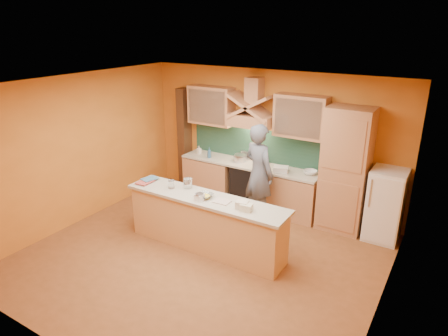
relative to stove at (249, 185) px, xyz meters
The scene contains 36 objects.
floor 2.27m from the stove, 82.23° to the right, with size 5.50×5.00×0.01m, color brown.
ceiling 3.23m from the stove, 82.23° to the right, with size 5.50×5.00×0.01m, color white.
wall_back 1.04m from the stove, 45.00° to the left, with size 5.50×0.02×2.80m, color orange.
wall_front 4.80m from the stove, 86.35° to the right, with size 5.50×0.02×2.80m, color orange.
wall_left 3.43m from the stove, 138.08° to the right, with size 0.02×5.00×2.80m, color orange.
wall_right 3.88m from the stove, 35.80° to the right, with size 0.02×5.00×2.80m, color orange.
base_cabinet_left 0.95m from the stove, behind, with size 1.10×0.60×0.86m, color tan.
base_cabinet_right 0.95m from the stove, ahead, with size 1.10×0.60×0.86m, color tan.
counter_top 0.45m from the stove, behind, with size 3.00×0.62×0.04m, color #BBB29E.
stove is the anchor object (origin of this frame).
backsplash 0.85m from the stove, 90.00° to the left, with size 3.00×0.03×0.70m, color #1C3E30.
range_hood 1.37m from the stove, 90.00° to the left, with size 0.92×0.50×0.24m, color tan.
hood_chimney 1.96m from the stove, 90.00° to the left, with size 0.30×0.30×0.50m, color tan.
upper_cabinet_left 1.85m from the stove, behind, with size 1.00×0.35×0.80m, color tan.
upper_cabinet_right 1.85m from the stove, ahead, with size 1.00×0.35×0.80m, color tan.
pantry_column 2.07m from the stove, ahead, with size 0.80×0.60×2.30m, color tan.
fridge 2.71m from the stove, ahead, with size 0.58×0.60×1.30m, color white.
trim_column_left 1.89m from the stove, behind, with size 0.20×0.30×2.30m, color #472816.
island_body 1.91m from the stove, 83.99° to the right, with size 2.80×0.55×0.88m, color #DFAB72.
island_top 1.97m from the stove, 83.99° to the right, with size 2.90×0.62×0.05m, color #BBB29E.
person 0.87m from the stove, 46.79° to the right, with size 0.70×0.46×1.93m, color slate.
pot_large 0.57m from the stove, behind, with size 0.27×0.27×0.15m, color silver.
pot_small 0.56m from the stove, 43.05° to the left, with size 0.18×0.18×0.13m, color silver.
soap_bottle_a 1.38m from the stove, behind, with size 0.08×0.08×0.17m, color silver.
soap_bottle_b 1.08m from the stove, behind, with size 0.09×0.09×0.22m, color #2E5980.
bowl_back 1.39m from the stove, ahead, with size 0.26×0.26×0.08m, color silver.
dish_rack 0.91m from the stove, ahead, with size 0.28×0.22×0.10m, color white.
book_lower 2.34m from the stove, 121.13° to the right, with size 0.23×0.31×0.03m, color #BB4942.
book_upper 2.21m from the stove, 123.13° to the right, with size 0.21×0.29×0.02m, color teal.
jar_large 1.85m from the stove, 99.09° to the right, with size 0.15×0.15×0.17m, color white.
jar_small 2.04m from the stove, 105.16° to the right, with size 0.11×0.11×0.14m, color white.
kitchen_scale 2.14m from the stove, 84.66° to the right, with size 0.13×0.13×0.11m, color white.
mixing_bowl 2.01m from the stove, 84.06° to the right, with size 0.27×0.27×0.07m, color white.
cloth 2.06m from the stove, 74.52° to the right, with size 0.26×0.20×0.02m, color beige.
grocery_bag_a 2.23m from the stove, 64.79° to the right, with size 0.18×0.15×0.12m, color beige.
grocery_bag_b 2.30m from the stove, 62.97° to the right, with size 0.18×0.14×0.11m, color beige.
Camera 1 is at (3.30, -4.65, 3.66)m, focal length 32.00 mm.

